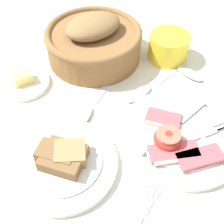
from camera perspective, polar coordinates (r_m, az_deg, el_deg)
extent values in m
plane|color=beige|center=(0.57, 6.00, -7.41)|extent=(3.00, 3.00, 0.00)
cylinder|color=silver|center=(0.60, 12.60, -4.13)|extent=(0.23, 0.23, 0.01)
cylinder|color=silver|center=(0.59, 12.72, -3.66)|extent=(0.17, 0.17, 0.00)
cube|color=#BC5156|center=(0.60, 9.35, -1.13)|extent=(0.07, 0.07, 0.01)
cube|color=beige|center=(0.59, 9.02, -2.23)|extent=(0.06, 0.04, 0.01)
cube|color=#BC5156|center=(0.56, 11.20, -7.12)|extent=(0.09, 0.05, 0.01)
cube|color=beige|center=(0.55, 11.68, -8.46)|extent=(0.08, 0.02, 0.01)
cube|color=#BC5156|center=(0.56, 15.81, -7.97)|extent=(0.08, 0.04, 0.01)
cube|color=beige|center=(0.57, 15.07, -6.66)|extent=(0.07, 0.01, 0.01)
ellipsoid|color=red|center=(0.56, 10.19, -4.81)|extent=(0.05, 0.05, 0.03)
cylinder|color=#DB664C|center=(0.55, 10.36, -4.04)|extent=(0.04, 0.04, 0.00)
cube|color=silver|center=(0.57, 11.29, -5.92)|extent=(0.11, 0.03, 0.00)
cube|color=silver|center=(0.60, 17.19, -3.49)|extent=(0.03, 0.02, 0.00)
cube|color=silver|center=(0.62, 19.46, -1.84)|extent=(0.04, 0.01, 0.00)
cube|color=silver|center=(0.57, 8.69, -4.43)|extent=(0.10, 0.06, 0.00)
cube|color=#9EA0A5|center=(0.63, 14.17, 0.27)|extent=(0.08, 0.05, 0.00)
cylinder|color=silver|center=(0.56, -9.05, -9.30)|extent=(0.19, 0.19, 0.01)
cylinder|color=silver|center=(0.55, -9.15, -8.85)|extent=(0.14, 0.14, 0.00)
cube|color=#9E7A4C|center=(0.54, -7.62, -7.55)|extent=(0.06, 0.06, 0.02)
cube|color=brown|center=(0.54, -8.88, -8.24)|extent=(0.09, 0.09, 0.02)
cube|color=brown|center=(0.54, -10.07, -7.61)|extent=(0.08, 0.07, 0.02)
cylinder|color=yellow|center=(0.75, 10.33, 11.67)|extent=(0.09, 0.09, 0.06)
cylinder|color=white|center=(0.74, 10.61, 13.34)|extent=(0.08, 0.08, 0.01)
cylinder|color=brown|center=(0.74, -3.33, 12.05)|extent=(0.22, 0.22, 0.07)
torus|color=brown|center=(0.72, -3.45, 14.22)|extent=(0.22, 0.22, 0.02)
ellipsoid|color=olive|center=(0.71, -3.52, 15.42)|extent=(0.15, 0.13, 0.04)
cylinder|color=silver|center=(0.71, -15.74, 5.10)|extent=(0.11, 0.11, 0.01)
cube|color=#F4E06B|center=(0.70, -16.01, 6.06)|extent=(0.05, 0.04, 0.02)
cube|color=silver|center=(0.72, 10.67, 7.00)|extent=(0.10, 0.06, 0.01)
ellipsoid|color=silver|center=(0.66, 4.88, 3.35)|extent=(0.07, 0.05, 0.01)
ellipsoid|color=silver|center=(0.73, 13.99, 6.90)|extent=(0.06, 0.07, 0.01)
cube|color=silver|center=(0.68, -1.20, 4.74)|extent=(0.08, 0.09, 0.01)
ellipsoid|color=silver|center=(0.62, -5.45, -1.09)|extent=(0.07, 0.07, 0.01)
cube|color=silver|center=(0.52, 6.28, -16.52)|extent=(0.03, 0.03, 0.01)
cube|color=silver|center=(0.54, 8.83, -13.71)|extent=(0.03, 0.03, 0.00)
cube|color=silver|center=(0.54, 8.03, -13.36)|extent=(0.03, 0.03, 0.00)
cube|color=silver|center=(0.54, 7.24, -13.01)|extent=(0.03, 0.03, 0.00)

